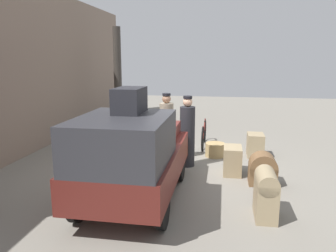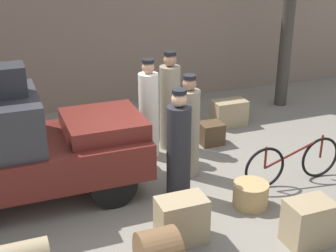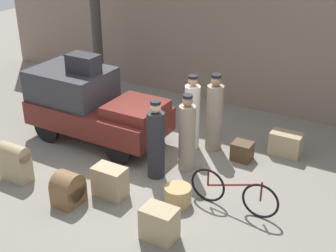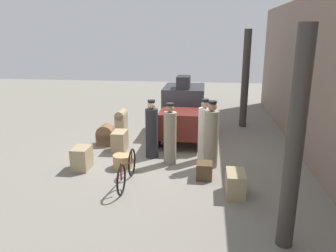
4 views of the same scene
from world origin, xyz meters
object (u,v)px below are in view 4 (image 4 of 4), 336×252
(trunk_barrel_dark, at_px, (121,120))
(suitcase_black_upright, at_px, (120,141))
(trunk_on_truck_roof, at_px, (183,82))
(truck, at_px, (183,111))
(suitcase_small_leather, at_px, (204,171))
(suitcase_tan_flat, at_px, (235,183))
(wicker_basket, at_px, (123,161))
(porter_with_bicycle, at_px, (170,136))
(porter_lifting_near_truck, at_px, (152,131))
(trunk_large_brown, at_px, (82,158))
(bicycle, at_px, (127,170))
(porter_carrying_trunk, at_px, (204,133))
(trunk_umber_medium, at_px, (106,135))
(conductor_in_dark_uniform, at_px, (211,137))

(trunk_barrel_dark, xyz_separation_m, suitcase_black_upright, (2.01, 0.48, -0.12))
(trunk_on_truck_roof, bearing_deg, truck, 0.00)
(truck, height_order, suitcase_small_leather, truck)
(trunk_barrel_dark, height_order, suitcase_tan_flat, trunk_barrel_dark)
(wicker_basket, relative_size, suitcase_black_upright, 0.81)
(truck, relative_size, trunk_barrel_dark, 4.12)
(wicker_basket, bearing_deg, porter_with_bicycle, 110.77)
(porter_lifting_near_truck, height_order, suitcase_tan_flat, porter_lifting_near_truck)
(trunk_large_brown, bearing_deg, bicycle, 62.00)
(trunk_barrel_dark, xyz_separation_m, trunk_large_brown, (3.48, -0.14, -0.13))
(truck, height_order, porter_with_bicycle, porter_with_bicycle)
(suitcase_small_leather, distance_m, trunk_on_truck_roof, 4.05)
(bicycle, xyz_separation_m, porter_with_bicycle, (-1.42, 0.86, 0.42))
(porter_carrying_trunk, bearing_deg, trunk_on_truck_roof, -161.97)
(porter_carrying_trunk, relative_size, porter_with_bicycle, 1.03)
(trunk_barrel_dark, bearing_deg, suitcase_small_leather, 39.68)
(trunk_umber_medium, height_order, suitcase_small_leather, trunk_umber_medium)
(truck, height_order, trunk_large_brown, truck)
(truck, xyz_separation_m, porter_with_bicycle, (2.60, -0.14, -0.10))
(porter_with_bicycle, relative_size, suitcase_black_upright, 2.68)
(suitcase_small_leather, bearing_deg, truck, -166.87)
(bicycle, distance_m, suitcase_black_upright, 2.35)
(porter_lifting_near_truck, height_order, trunk_large_brown, porter_lifting_near_truck)
(porter_carrying_trunk, xyz_separation_m, trunk_on_truck_roof, (-2.38, -0.77, 1.04))
(conductor_in_dark_uniform, height_order, suitcase_black_upright, conductor_in_dark_uniform)
(porter_with_bicycle, bearing_deg, wicker_basket, -69.23)
(wicker_basket, distance_m, porter_lifting_near_truck, 1.23)
(truck, relative_size, conductor_in_dark_uniform, 1.82)
(bicycle, xyz_separation_m, wicker_basket, (-0.96, -0.36, -0.18))
(porter_carrying_trunk, bearing_deg, trunk_umber_medium, -107.24)
(conductor_in_dark_uniform, height_order, suitcase_tan_flat, conductor_in_dark_uniform)
(conductor_in_dark_uniform, height_order, trunk_on_truck_roof, trunk_on_truck_roof)
(porter_carrying_trunk, relative_size, suitcase_tan_flat, 2.54)
(wicker_basket, bearing_deg, porter_lifting_near_truck, 143.34)
(trunk_on_truck_roof, bearing_deg, porter_lifting_near_truck, -16.94)
(porter_lifting_near_truck, distance_m, trunk_umber_medium, 1.95)
(suitcase_black_upright, bearing_deg, trunk_umber_medium, -131.63)
(trunk_on_truck_roof, bearing_deg, wicker_basket, -22.96)
(trunk_barrel_dark, height_order, suitcase_small_leather, trunk_barrel_dark)
(porter_lifting_near_truck, height_order, trunk_barrel_dark, porter_lifting_near_truck)
(porter_carrying_trunk, bearing_deg, suitcase_tan_flat, 20.22)
(suitcase_black_upright, distance_m, suitcase_small_leather, 3.07)
(trunk_barrel_dark, bearing_deg, suitcase_black_upright, 13.44)
(bicycle, height_order, trunk_on_truck_roof, trunk_on_truck_roof)
(porter_with_bicycle, height_order, trunk_barrel_dark, porter_with_bicycle)
(wicker_basket, bearing_deg, conductor_in_dark_uniform, 98.57)
(conductor_in_dark_uniform, height_order, trunk_barrel_dark, conductor_in_dark_uniform)
(trunk_large_brown, bearing_deg, trunk_umber_medium, 179.18)
(suitcase_black_upright, bearing_deg, porter_with_bicycle, 63.90)
(bicycle, bearing_deg, wicker_basket, -159.55)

